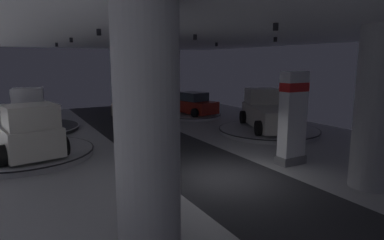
{
  "coord_description": "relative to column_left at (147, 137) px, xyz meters",
  "views": [
    {
      "loc": [
        -6.86,
        -9.85,
        4.32
      ],
      "look_at": [
        1.09,
        4.52,
        1.4
      ],
      "focal_mm": 30.98,
      "sensor_mm": 36.0,
      "label": 1
    }
  ],
  "objects": [
    {
      "name": "visitor_walking_far",
      "position": [
        3.72,
        8.5,
        -1.84
      ],
      "size": [
        0.32,
        0.32,
        1.59
      ],
      "color": "black",
      "rests_on": "ground"
    },
    {
      "name": "column_left",
      "position": [
        0.0,
        0.0,
        0.0
      ],
      "size": [
        1.39,
        1.39,
        5.5
      ],
      "color": "#ADADB2",
      "rests_on": "ground"
    },
    {
      "name": "display_platform_mid_left",
      "position": [
        -2.07,
        10.02,
        -2.59
      ],
      "size": [
        6.02,
        6.02,
        0.29
      ],
      "color": "#B7B7BC",
      "rests_on": "ground"
    },
    {
      "name": "display_car_far_right",
      "position": [
        10.03,
        16.1,
        -1.75
      ],
      "size": [
        2.91,
        4.48,
        1.71
      ],
      "color": "maroon",
      "rests_on": "display_platform_far_right"
    },
    {
      "name": "display_platform_far_right",
      "position": [
        10.02,
        16.13,
        -2.62
      ],
      "size": [
        4.52,
        4.52,
        0.24
      ],
      "color": "silver",
      "rests_on": "ground"
    },
    {
      "name": "display_car_deep_right",
      "position": [
        10.07,
        21.5,
        -1.72
      ],
      "size": [
        4.27,
        4.21,
        1.71
      ],
      "color": "maroon",
      "rests_on": "display_platform_deep_right"
    },
    {
      "name": "display_platform_deep_right",
      "position": [
        10.05,
        21.52,
        -2.6
      ],
      "size": [
        4.83,
        4.83,
        0.26
      ],
      "color": "#B7B7BC",
      "rests_on": "ground"
    },
    {
      "name": "brand_sign_pylon",
      "position": [
        7.81,
        3.48,
        -0.72
      ],
      "size": [
        1.27,
        0.66,
        3.92
      ],
      "color": "slate",
      "rests_on": "ground"
    },
    {
      "name": "column_right",
      "position": [
        8.25,
        0.24,
        0.0
      ],
      "size": [
        1.31,
        1.31,
        5.5
      ],
      "color": "#ADADB2",
      "rests_on": "ground"
    },
    {
      "name": "display_platform_mid_right",
      "position": [
        11.21,
        8.65,
        -2.6
      ],
      "size": [
        6.07,
        6.07,
        0.27
      ],
      "color": "#B7B7BC",
      "rests_on": "ground"
    },
    {
      "name": "pickup_truck_far_left",
      "position": [
        -1.56,
        16.65,
        -1.55
      ],
      "size": [
        3.1,
        5.49,
        2.3
      ],
      "color": "silver",
      "rests_on": "display_platform_far_left"
    },
    {
      "name": "ground",
      "position": [
        4.39,
        3.44,
        -2.77
      ],
      "size": [
        24.0,
        44.0,
        0.06
      ],
      "color": "#B2B2B7"
    },
    {
      "name": "pickup_truck_mid_right",
      "position": [
        11.34,
        8.94,
        -1.55
      ],
      "size": [
        4.28,
        5.69,
        2.3
      ],
      "color": "silver",
      "rests_on": "display_platform_mid_right"
    },
    {
      "name": "pickup_truck_mid_left",
      "position": [
        -2.02,
        9.7,
        -1.52
      ],
      "size": [
        3.36,
        5.58,
        2.3
      ],
      "color": "silver",
      "rests_on": "display_platform_mid_left"
    },
    {
      "name": "visitor_walking_near",
      "position": [
        3.48,
        15.19,
        -1.84
      ],
      "size": [
        0.32,
        0.32,
        1.59
      ],
      "color": "black",
      "rests_on": "ground"
    },
    {
      "name": "display_platform_far_left",
      "position": [
        -1.59,
        16.33,
        -2.6
      ],
      "size": [
        6.04,
        6.04,
        0.26
      ],
      "color": "#333338",
      "rests_on": "ground"
    },
    {
      "name": "ceiling_with_spotlights",
      "position": [
        4.39,
        3.44,
        2.8
      ],
      "size": [
        24.0,
        44.0,
        0.39
      ],
      "color": "silver"
    }
  ]
}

